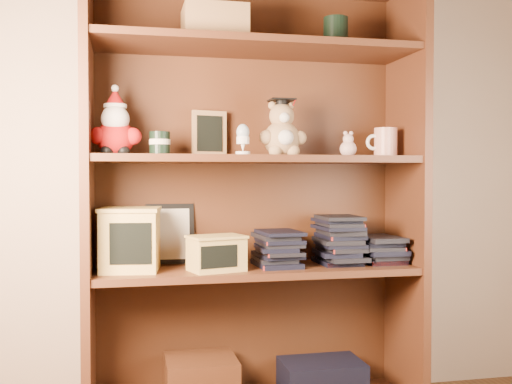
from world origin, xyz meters
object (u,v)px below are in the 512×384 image
(bookcase, at_px, (252,203))
(treats_box, at_px, (130,239))
(teacher_mug, at_px, (385,142))
(grad_teddy_bear, at_px, (282,134))

(bookcase, height_order, treats_box, bookcase)
(treats_box, bearing_deg, teacher_mug, 0.06)
(teacher_mug, xyz_separation_m, treats_box, (-0.94, -0.00, -0.34))
(bookcase, height_order, grad_teddy_bear, bookcase)
(bookcase, xyz_separation_m, grad_teddy_bear, (0.10, -0.06, 0.25))
(grad_teddy_bear, bearing_deg, treats_box, 179.42)
(teacher_mug, distance_m, treats_box, 1.00)
(bookcase, bearing_deg, grad_teddy_bear, -30.24)
(treats_box, bearing_deg, bookcase, 6.66)
(grad_teddy_bear, relative_size, treats_box, 0.95)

